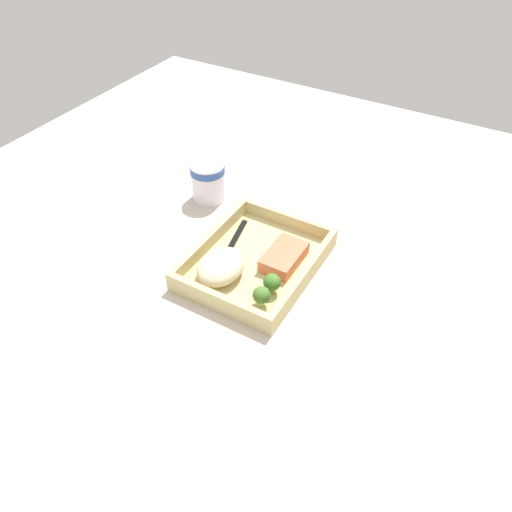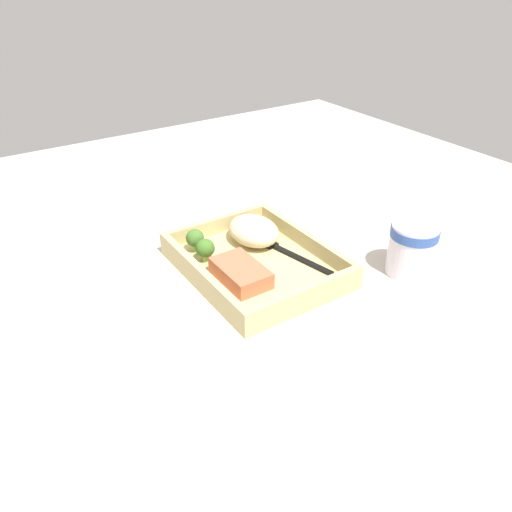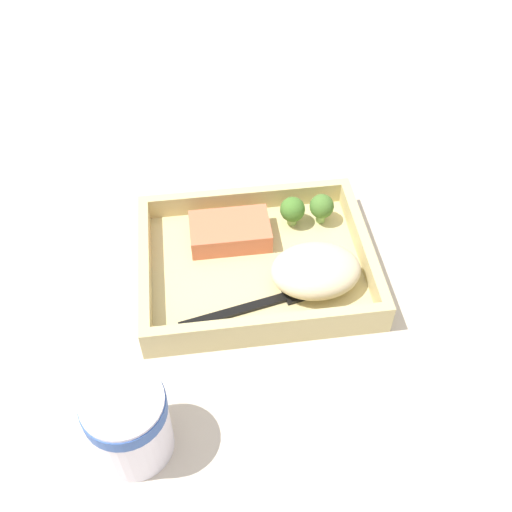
# 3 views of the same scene
# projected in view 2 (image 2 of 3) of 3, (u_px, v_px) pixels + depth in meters

# --- Properties ---
(ground_plane) EXTENTS (1.60, 1.60, 0.02)m
(ground_plane) POSITION_uv_depth(u_px,v_px,m) (256.00, 275.00, 0.84)
(ground_plane) COLOR beige
(takeout_tray) EXTENTS (0.27, 0.22, 0.01)m
(takeout_tray) POSITION_uv_depth(u_px,v_px,m) (256.00, 267.00, 0.83)
(takeout_tray) COLOR #CAB97F
(takeout_tray) RESTS_ON ground_plane
(tray_rim) EXTENTS (0.27, 0.22, 0.03)m
(tray_rim) POSITION_uv_depth(u_px,v_px,m) (256.00, 256.00, 0.82)
(tray_rim) COLOR #CAB97F
(tray_rim) RESTS_ON takeout_tray
(salmon_fillet) EXTENTS (0.10, 0.06, 0.03)m
(salmon_fillet) POSITION_uv_depth(u_px,v_px,m) (241.00, 273.00, 0.78)
(salmon_fillet) COLOR #D96C49
(salmon_fillet) RESTS_ON takeout_tray
(mashed_potatoes) EXTENTS (0.10, 0.08, 0.04)m
(mashed_potatoes) POSITION_uv_depth(u_px,v_px,m) (254.00, 231.00, 0.88)
(mashed_potatoes) COLOR beige
(mashed_potatoes) RESTS_ON takeout_tray
(broccoli_floret_1) EXTENTS (0.03, 0.03, 0.04)m
(broccoli_floret_1) POSITION_uv_depth(u_px,v_px,m) (205.00, 249.00, 0.82)
(broccoli_floret_1) COLOR #83AC5D
(broccoli_floret_1) RESTS_ON takeout_tray
(broccoli_floret_2) EXTENTS (0.03, 0.03, 0.04)m
(broccoli_floret_2) POSITION_uv_depth(u_px,v_px,m) (195.00, 239.00, 0.85)
(broccoli_floret_2) COLOR #83AF5D
(broccoli_floret_2) RESTS_ON takeout_tray
(fork) EXTENTS (0.16, 0.05, 0.00)m
(fork) POSITION_uv_depth(u_px,v_px,m) (289.00, 254.00, 0.85)
(fork) COLOR black
(fork) RESTS_ON takeout_tray
(paper_cup) EXTENTS (0.08, 0.08, 0.09)m
(paper_cup) POSITION_uv_depth(u_px,v_px,m) (412.00, 247.00, 0.80)
(paper_cup) COLOR white
(paper_cup) RESTS_ON ground_plane
(receipt_slip) EXTENTS (0.08, 0.14, 0.00)m
(receipt_slip) POSITION_uv_depth(u_px,v_px,m) (203.00, 218.00, 0.99)
(receipt_slip) COLOR white
(receipt_slip) RESTS_ON ground_plane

